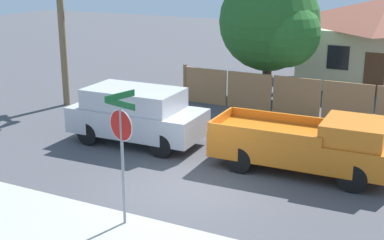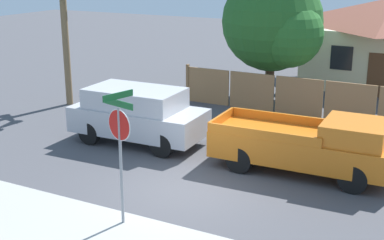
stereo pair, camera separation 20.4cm
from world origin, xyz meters
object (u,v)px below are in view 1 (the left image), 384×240
object	(u,v)px
red_suv	(136,114)
stop_sign	(122,136)
palm_tree	(60,0)
oak_tree	(273,24)
orange_pickup	(310,144)

from	to	relation	value
red_suv	stop_sign	distance (m)	5.92
palm_tree	oak_tree	bearing A→B (deg)	32.43
orange_pickup	red_suv	bearing A→B (deg)	178.53
red_suv	orange_pickup	size ratio (longest dim) A/B	0.86
red_suv	orange_pickup	world-z (taller)	red_suv
palm_tree	red_suv	world-z (taller)	palm_tree
palm_tree	red_suv	distance (m)	6.96
oak_tree	orange_pickup	world-z (taller)	oak_tree
oak_tree	palm_tree	distance (m)	8.95
red_suv	oak_tree	bearing A→B (deg)	72.87
orange_pickup	palm_tree	bearing A→B (deg)	164.34
orange_pickup	stop_sign	world-z (taller)	stop_sign
palm_tree	red_suv	bearing A→B (deg)	-27.89
palm_tree	stop_sign	bearing A→B (deg)	-43.78
palm_tree	stop_sign	size ratio (longest dim) A/B	1.61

